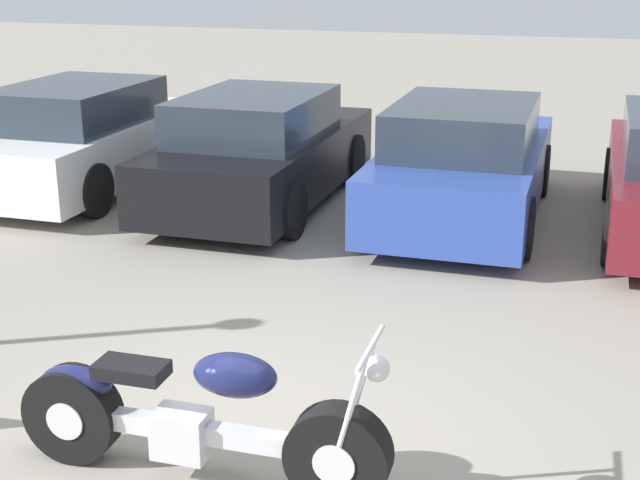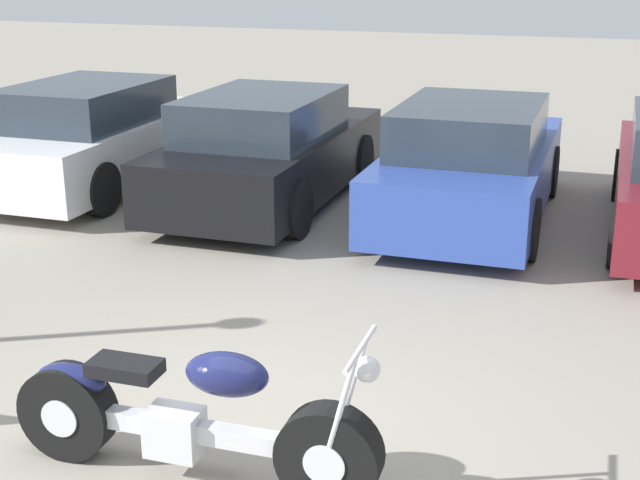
% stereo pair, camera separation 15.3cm
% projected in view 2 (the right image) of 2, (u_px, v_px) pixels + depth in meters
% --- Properties ---
extents(ground_plane, '(60.00, 60.00, 0.00)m').
position_uv_depth(ground_plane, '(225.00, 458.00, 5.76)').
color(ground_plane, gray).
extents(motorcycle, '(2.39, 0.62, 1.05)m').
position_uv_depth(motorcycle, '(187.00, 419.00, 5.43)').
color(motorcycle, black).
rests_on(motorcycle, ground_plane).
extents(parked_car_white, '(1.86, 4.31, 1.44)m').
position_uv_depth(parked_car_white, '(96.00, 137.00, 12.15)').
color(parked_car_white, white).
rests_on(parked_car_white, ground_plane).
extents(parked_car_black, '(1.86, 4.31, 1.44)m').
position_uv_depth(parked_car_black, '(268.00, 151.00, 11.31)').
color(parked_car_black, black).
rests_on(parked_car_black, ground_plane).
extents(parked_car_blue, '(1.86, 4.31, 1.44)m').
position_uv_depth(parked_car_blue, '(471.00, 165.00, 10.61)').
color(parked_car_blue, '#2D479E').
rests_on(parked_car_blue, ground_plane).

